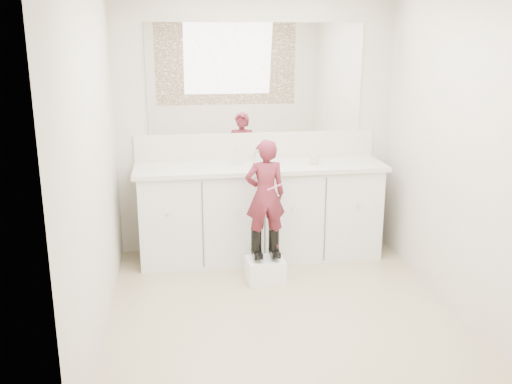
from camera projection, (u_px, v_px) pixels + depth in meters
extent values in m
plane|color=#947E61|center=(285.00, 316.00, 4.26)|extent=(3.00, 3.00, 0.00)
plane|color=beige|center=(256.00, 126.00, 5.37)|extent=(2.60, 0.00, 2.60)
plane|color=beige|center=(354.00, 232.00, 2.51)|extent=(2.60, 0.00, 2.60)
plane|color=beige|center=(94.00, 166.00, 3.76)|extent=(0.00, 3.00, 3.00)
plane|color=beige|center=(463.00, 154.00, 4.12)|extent=(0.00, 3.00, 3.00)
cube|color=silver|center=(260.00, 213.00, 5.32)|extent=(2.20, 0.55, 0.85)
cube|color=beige|center=(261.00, 167.00, 5.18)|extent=(2.28, 0.58, 0.04)
cube|color=beige|center=(256.00, 146.00, 5.41)|extent=(2.28, 0.03, 0.25)
cube|color=white|center=(256.00, 79.00, 5.24)|extent=(2.00, 0.02, 1.00)
cube|color=#472819|center=(358.00, 130.00, 2.40)|extent=(2.00, 0.01, 1.20)
cylinder|color=silver|center=(258.00, 156.00, 5.32)|extent=(0.08, 0.08, 0.10)
imported|color=beige|center=(314.00, 159.00, 5.20)|extent=(0.13, 0.13, 0.10)
imported|color=beige|center=(238.00, 156.00, 5.16)|extent=(0.08, 0.08, 0.17)
cube|color=white|center=(265.00, 270.00, 4.85)|extent=(0.33, 0.28, 0.20)
imported|color=#982F45|center=(265.00, 195.00, 4.69)|extent=(0.35, 0.24, 0.93)
cylinder|color=pink|center=(275.00, 187.00, 4.60)|extent=(0.14, 0.02, 0.06)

